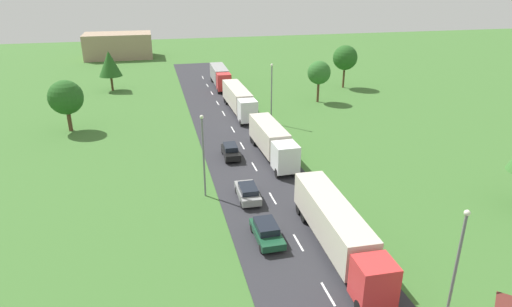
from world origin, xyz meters
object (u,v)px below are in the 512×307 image
Objects in this scene: car_second at (267,231)px; tree_birch at (66,98)px; truck_fourth at (220,76)px; tree_maple at (319,73)px; truck_lead at (337,228)px; tree_ash at (345,58)px; lamppost_second at (203,152)px; tree_oak at (110,64)px; lamppost_lead at (457,261)px; distant_building at (119,46)px; car_fourth at (231,151)px; truck_third at (239,99)px; car_third at (248,192)px; truck_second at (272,140)px; lamppost_third at (272,91)px.

tree_birch is at bearing 120.89° from car_second.
tree_maple reaches higher than truck_fourth.
truck_lead is 54.36m from tree_ash.
truck_fourth is at bearing 79.11° from lamppost_second.
tree_ash is at bearing -10.15° from tree_oak.
lamppost_lead is 1.06× the size of tree_oak.
tree_maple is (33.83, -15.97, -0.03)m from tree_oak.
distant_building is at bearing 98.19° from lamppost_second.
car_fourth is 29.87m from lamppost_lead.
tree_maple reaches higher than truck_third.
tree_maple is at bearing 59.04° from car_third.
truck_third is 27.63m from tree_oak.
car_third is 0.56× the size of tree_ash.
tree_maple reaches higher than distant_building.
tree_oak reaches higher than car_second.
tree_birch is (-23.84, -20.52, 2.53)m from truck_fourth.
car_third is (-4.75, 9.73, -1.29)m from truck_lead.
lamppost_lead is (8.60, -10.95, 3.47)m from car_second.
truck_lead is at bearing -53.55° from lamppost_second.
car_third is at bearing -117.35° from truck_second.
car_fourth is at bearing -124.83° from lamppost_third.
truck_third reaches higher than truck_fourth.
car_third is at bearing -72.33° from tree_oak.
tree_ash reaches higher than truck_fourth.
lamppost_lead reaches higher than tree_maple.
truck_second is 25.86m from tree_maple.
truck_lead is at bearing -77.69° from distant_building.
tree_oak is at bearing 118.01° from truck_second.
lamppost_third is at bearing 83.78° from truck_lead.
truck_lead is at bearing -108.87° from tree_maple.
truck_lead reaches higher than truck_fourth.
car_second is at bearing -89.88° from car_third.
lamppost_second reaches higher than lamppost_lead.
car_second is (-4.63, -52.62, -1.28)m from truck_fourth.
tree_maple is at bearing 12.44° from truck_third.
lamppost_lead is at bearing -101.66° from tree_maple.
truck_lead is 1.20× the size of truck_fourth.
truck_fourth is 42.31m from distant_building.
lamppost_lead is (3.64, -27.55, 2.17)m from truck_second.
truck_third is 35.53m from car_second.
tree_birch is at bearing 127.38° from car_third.
tree_ash is at bearing 65.74° from truck_lead.
tree_birch reaches higher than truck_second.
tree_ash is at bearing 50.88° from lamppost_second.
distant_building is (-42.49, 43.13, -2.51)m from tree_ash.
car_second is at bearing -74.47° from tree_oak.
tree_oak is (-15.07, 54.25, 4.09)m from car_second.
lamppost_third reaches higher than car_second.
car_second is at bearing -80.24° from distant_building.
car_second is 91.20m from distant_building.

